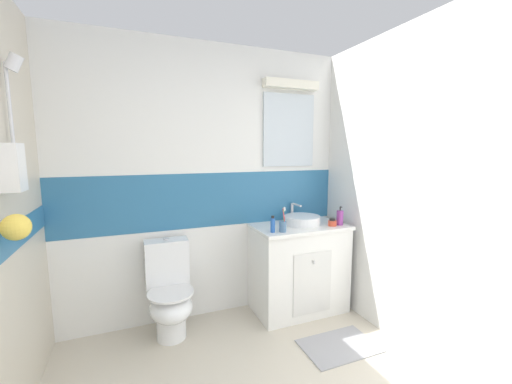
{
  "coord_description": "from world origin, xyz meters",
  "views": [
    {
      "loc": [
        -0.66,
        -0.4,
        1.56
      ],
      "look_at": [
        0.24,
        1.84,
        1.23
      ],
      "focal_mm": 21.93,
      "sensor_mm": 36.0,
      "label": 1
    }
  ],
  "objects_px": {
    "hair_gel_jar": "(332,223)",
    "deodorant_spray_can": "(273,225)",
    "sink_basin": "(302,219)",
    "toothbrush_cup": "(283,225)",
    "toilet": "(170,293)",
    "soap_dispenser": "(340,218)"
  },
  "relations": [
    {
      "from": "toilet",
      "to": "soap_dispenser",
      "type": "xyz_separation_m",
      "value": [
        1.58,
        -0.16,
        0.55
      ]
    },
    {
      "from": "sink_basin",
      "to": "toilet",
      "type": "distance_m",
      "value": 1.36
    },
    {
      "from": "hair_gel_jar",
      "to": "deodorant_spray_can",
      "type": "bearing_deg",
      "value": -179.61
    },
    {
      "from": "soap_dispenser",
      "to": "hair_gel_jar",
      "type": "xyz_separation_m",
      "value": [
        -0.09,
        -0.0,
        -0.04
      ]
    },
    {
      "from": "sink_basin",
      "to": "soap_dispenser",
      "type": "xyz_separation_m",
      "value": [
        0.32,
        -0.16,
        0.03
      ]
    },
    {
      "from": "soap_dispenser",
      "to": "deodorant_spray_can",
      "type": "xyz_separation_m",
      "value": [
        -0.71,
        -0.01,
        -0.0
      ]
    },
    {
      "from": "sink_basin",
      "to": "toothbrush_cup",
      "type": "xyz_separation_m",
      "value": [
        -0.3,
        -0.19,
        0.01
      ]
    },
    {
      "from": "toothbrush_cup",
      "to": "hair_gel_jar",
      "type": "relative_size",
      "value": 2.82
    },
    {
      "from": "toothbrush_cup",
      "to": "hair_gel_jar",
      "type": "bearing_deg",
      "value": 2.41
    },
    {
      "from": "sink_basin",
      "to": "toilet",
      "type": "xyz_separation_m",
      "value": [
        -1.26,
        -0.01,
        -0.52
      ]
    },
    {
      "from": "toothbrush_cup",
      "to": "deodorant_spray_can",
      "type": "xyz_separation_m",
      "value": [
        -0.09,
        0.02,
        0.01
      ]
    },
    {
      "from": "toilet",
      "to": "soap_dispenser",
      "type": "distance_m",
      "value": 1.68
    },
    {
      "from": "hair_gel_jar",
      "to": "deodorant_spray_can",
      "type": "distance_m",
      "value": 0.62
    },
    {
      "from": "toilet",
      "to": "toothbrush_cup",
      "type": "relative_size",
      "value": 3.68
    },
    {
      "from": "toilet",
      "to": "toothbrush_cup",
      "type": "height_order",
      "value": "toothbrush_cup"
    },
    {
      "from": "deodorant_spray_can",
      "to": "soap_dispenser",
      "type": "bearing_deg",
      "value": 0.7
    },
    {
      "from": "soap_dispenser",
      "to": "deodorant_spray_can",
      "type": "distance_m",
      "value": 0.71
    },
    {
      "from": "sink_basin",
      "to": "toothbrush_cup",
      "type": "height_order",
      "value": "toothbrush_cup"
    },
    {
      "from": "toothbrush_cup",
      "to": "soap_dispenser",
      "type": "height_order",
      "value": "toothbrush_cup"
    },
    {
      "from": "sink_basin",
      "to": "hair_gel_jar",
      "type": "distance_m",
      "value": 0.29
    },
    {
      "from": "toothbrush_cup",
      "to": "deodorant_spray_can",
      "type": "bearing_deg",
      "value": 168.42
    },
    {
      "from": "soap_dispenser",
      "to": "sink_basin",
      "type": "bearing_deg",
      "value": 152.77
    }
  ]
}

